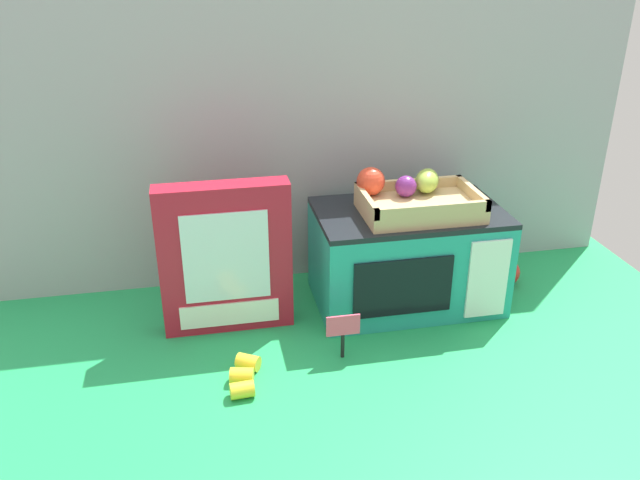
% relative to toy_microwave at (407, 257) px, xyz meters
% --- Properties ---
extents(ground_plane, '(1.70, 1.70, 0.00)m').
position_rel_toy_microwave_xyz_m(ground_plane, '(-0.21, -0.04, -0.12)').
color(ground_plane, '#219E54').
rests_on(ground_plane, ground).
extents(display_back_panel, '(1.61, 0.03, 0.69)m').
position_rel_toy_microwave_xyz_m(display_back_panel, '(-0.21, 0.20, 0.23)').
color(display_back_panel, '#A0A3A8').
rests_on(display_back_panel, ground).
extents(toy_microwave, '(0.42, 0.26, 0.23)m').
position_rel_toy_microwave_xyz_m(toy_microwave, '(0.00, 0.00, 0.00)').
color(toy_microwave, teal).
rests_on(toy_microwave, ground).
extents(food_groups_crate, '(0.26, 0.19, 0.09)m').
position_rel_toy_microwave_xyz_m(food_groups_crate, '(0.00, -0.01, 0.15)').
color(food_groups_crate, tan).
rests_on(food_groups_crate, toy_microwave).
extents(cookie_set_box, '(0.28, 0.06, 0.33)m').
position_rel_toy_microwave_xyz_m(cookie_set_box, '(-0.42, -0.03, 0.05)').
color(cookie_set_box, '#B2192D').
rests_on(cookie_set_box, ground).
extents(price_sign, '(0.07, 0.01, 0.10)m').
position_rel_toy_microwave_xyz_m(price_sign, '(-0.20, -0.20, -0.05)').
color(price_sign, black).
rests_on(price_sign, ground).
extents(loose_toy_banana, '(0.07, 0.13, 0.03)m').
position_rel_toy_microwave_xyz_m(loose_toy_banana, '(-0.41, -0.24, -0.10)').
color(loose_toy_banana, yellow).
rests_on(loose_toy_banana, ground).
extents(loose_toy_apple, '(0.07, 0.07, 0.07)m').
position_rel_toy_microwave_xyz_m(loose_toy_apple, '(0.27, 0.03, -0.08)').
color(loose_toy_apple, red).
rests_on(loose_toy_apple, ground).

